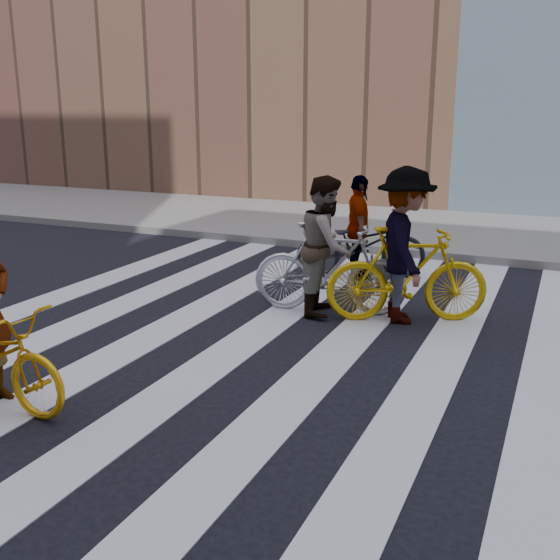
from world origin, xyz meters
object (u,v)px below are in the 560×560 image
Objects in this scene: bike_dark_rear at (361,245)px; rider_rear at (358,227)px; bike_yellow_right at (407,275)px; bike_silver_mid at (329,268)px; rider_right at (405,246)px; rider_mid at (326,246)px.

rider_rear reaches higher than bike_dark_rear.
bike_yellow_right is 0.99× the size of bike_dark_rear.
rider_rear is (-0.21, 1.91, 0.21)m from bike_silver_mid.
rider_right is (-0.05, 0.00, 0.37)m from bike_yellow_right.
rider_right is (1.12, -1.85, 0.44)m from bike_dark_rear.
bike_yellow_right reaches higher than bike_silver_mid.
rider_right reaches higher than bike_silver_mid.
bike_silver_mid is 0.30m from rider_mid.
rider_mid is at bearing 69.70° from rider_right.
bike_dark_rear is 1.05× the size of rider_right.
rider_mid is 1.91m from rider_rear.
rider_rear is at bearing 8.84° from rider_right.
rider_mid is 1.11× the size of rider_rear.
bike_yellow_right is 0.37m from rider_right.
bike_silver_mid is 1.93m from rider_rear.
rider_mid is 1.02m from rider_right.
rider_right reaches higher than bike_dark_rear.
bike_dark_rear is 1.25× the size of rider_rear.
rider_right is (0.97, 0.06, 0.37)m from bike_silver_mid.
bike_yellow_right is 2.19m from bike_dark_rear.
bike_silver_mid is at bearing 69.87° from rider_right.
bike_yellow_right is at bearing -113.59° from rider_right.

